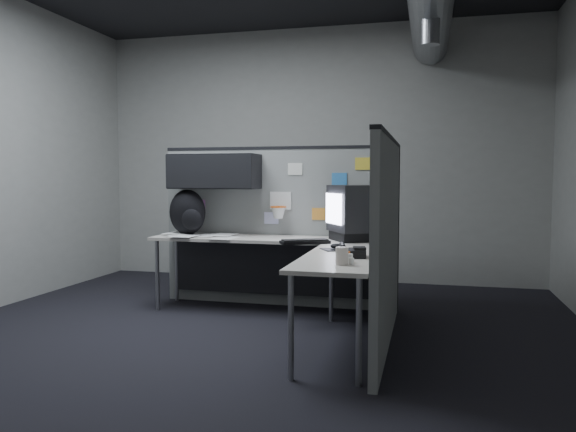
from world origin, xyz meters
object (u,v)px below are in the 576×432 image
(monitor, at_px, (357,212))
(keyboard, at_px, (305,242))
(desk, at_px, (286,254))
(phone, at_px, (351,252))
(backpack, at_px, (188,213))

(monitor, bearing_deg, keyboard, -125.26)
(desk, height_order, keyboard, keyboard)
(monitor, relative_size, phone, 2.50)
(keyboard, distance_m, phone, 0.89)
(desk, distance_m, phone, 1.12)
(keyboard, height_order, phone, phone)
(monitor, distance_m, backpack, 1.73)
(monitor, xyz_separation_m, keyboard, (-0.42, -0.37, -0.25))
(monitor, relative_size, keyboard, 1.36)
(monitor, height_order, keyboard, monitor)
(keyboard, distance_m, backpack, 1.40)
(phone, bearing_deg, keyboard, 122.73)
(keyboard, xyz_separation_m, phone, (0.51, -0.73, 0.02))
(backpack, bearing_deg, keyboard, -37.80)
(phone, bearing_deg, monitor, 92.62)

